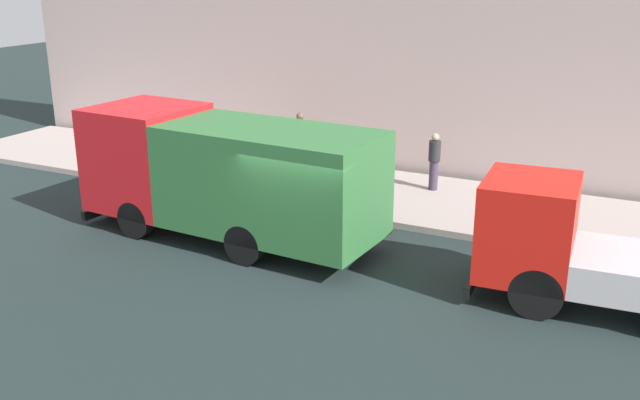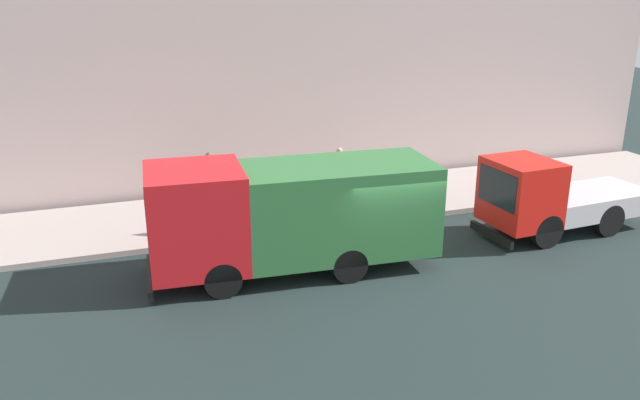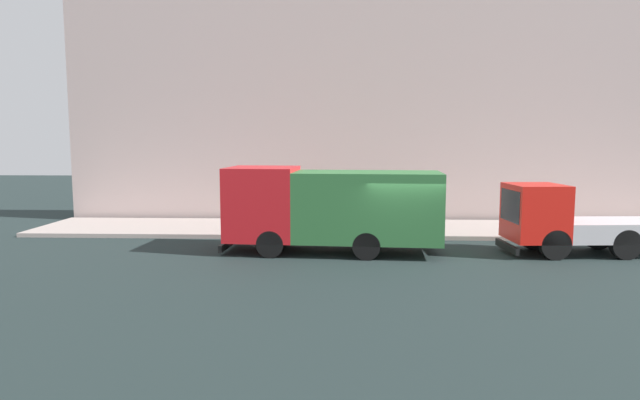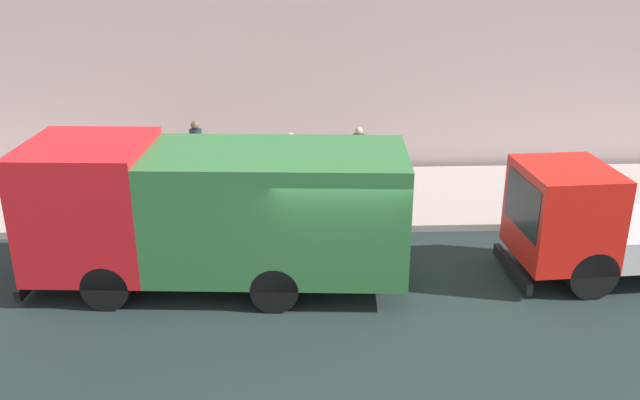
{
  "view_description": "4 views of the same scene",
  "coord_description": "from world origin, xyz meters",
  "px_view_note": "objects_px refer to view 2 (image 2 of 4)",
  "views": [
    {
      "loc": [
        -12.68,
        -6.59,
        6.24
      ],
      "look_at": [
        0.86,
        0.08,
        1.23
      ],
      "focal_mm": 40.44,
      "sensor_mm": 36.0,
      "label": 1
    },
    {
      "loc": [
        -13.92,
        6.66,
        7.08
      ],
      "look_at": [
        1.65,
        1.29,
        1.5
      ],
      "focal_mm": 35.58,
      "sensor_mm": 36.0,
      "label": 2
    },
    {
      "loc": [
        -17.49,
        2.08,
        3.86
      ],
      "look_at": [
        1.17,
        2.81,
        1.76
      ],
      "focal_mm": 29.98,
      "sensor_mm": 36.0,
      "label": 3
    },
    {
      "loc": [
        -11.69,
        0.87,
        6.6
      ],
      "look_at": [
        0.65,
        0.35,
        1.77
      ],
      "focal_mm": 38.28,
      "sensor_mm": 36.0,
      "label": 4
    }
  ],
  "objects_px": {
    "pedestrian_standing": "(296,179)",
    "small_flatbed_truck": "(551,198)",
    "traffic_cone_orange": "(159,222)",
    "large_utility_truck": "(291,212)",
    "street_sign_post": "(247,189)",
    "pedestrian_third": "(339,169)",
    "pedestrian_walking": "(210,175)"
  },
  "relations": [
    {
      "from": "large_utility_truck",
      "to": "traffic_cone_orange",
      "type": "xyz_separation_m",
      "value": [
        3.29,
        3.07,
        -1.09
      ]
    },
    {
      "from": "pedestrian_standing",
      "to": "pedestrian_third",
      "type": "height_order",
      "value": "pedestrian_standing"
    },
    {
      "from": "traffic_cone_orange",
      "to": "large_utility_truck",
      "type": "bearing_deg",
      "value": -137.03
    },
    {
      "from": "pedestrian_walking",
      "to": "pedestrian_standing",
      "type": "bearing_deg",
      "value": 160.8
    },
    {
      "from": "large_utility_truck",
      "to": "traffic_cone_orange",
      "type": "relative_size",
      "value": 10.42
    },
    {
      "from": "small_flatbed_truck",
      "to": "pedestrian_walking",
      "type": "xyz_separation_m",
      "value": [
        5.79,
        9.12,
        -0.04
      ]
    },
    {
      "from": "pedestrian_third",
      "to": "street_sign_post",
      "type": "height_order",
      "value": "street_sign_post"
    },
    {
      "from": "pedestrian_standing",
      "to": "traffic_cone_orange",
      "type": "xyz_separation_m",
      "value": [
        -1.15,
        4.56,
        -0.54
      ]
    },
    {
      "from": "small_flatbed_truck",
      "to": "pedestrian_walking",
      "type": "relative_size",
      "value": 3.26
    },
    {
      "from": "street_sign_post",
      "to": "pedestrian_third",
      "type": "bearing_deg",
      "value": -55.53
    },
    {
      "from": "small_flatbed_truck",
      "to": "large_utility_truck",
      "type": "bearing_deg",
      "value": 86.39
    },
    {
      "from": "pedestrian_standing",
      "to": "traffic_cone_orange",
      "type": "distance_m",
      "value": 4.73
    },
    {
      "from": "pedestrian_walking",
      "to": "pedestrian_third",
      "type": "bearing_deg",
      "value": -177.96
    },
    {
      "from": "large_utility_truck",
      "to": "pedestrian_walking",
      "type": "relative_size",
      "value": 4.4
    },
    {
      "from": "pedestrian_standing",
      "to": "street_sign_post",
      "type": "relative_size",
      "value": 0.78
    },
    {
      "from": "pedestrian_third",
      "to": "traffic_cone_orange",
      "type": "bearing_deg",
      "value": -129.43
    },
    {
      "from": "large_utility_truck",
      "to": "pedestrian_walking",
      "type": "xyz_separation_m",
      "value": [
        5.78,
        1.11,
        -0.54
      ]
    },
    {
      "from": "pedestrian_standing",
      "to": "street_sign_post",
      "type": "bearing_deg",
      "value": -127.75
    },
    {
      "from": "pedestrian_third",
      "to": "traffic_cone_orange",
      "type": "height_order",
      "value": "pedestrian_third"
    },
    {
      "from": "traffic_cone_orange",
      "to": "pedestrian_third",
      "type": "bearing_deg",
      "value": -72.39
    },
    {
      "from": "large_utility_truck",
      "to": "pedestrian_standing",
      "type": "bearing_deg",
      "value": -14.76
    },
    {
      "from": "small_flatbed_truck",
      "to": "pedestrian_walking",
      "type": "distance_m",
      "value": 10.81
    },
    {
      "from": "small_flatbed_truck",
      "to": "pedestrian_standing",
      "type": "xyz_separation_m",
      "value": [
        4.45,
        6.52,
        -0.05
      ]
    },
    {
      "from": "pedestrian_walking",
      "to": "pedestrian_standing",
      "type": "relative_size",
      "value": 0.99
    },
    {
      "from": "pedestrian_standing",
      "to": "pedestrian_third",
      "type": "xyz_separation_m",
      "value": [
        0.87,
        -1.83,
        -0.05
      ]
    },
    {
      "from": "pedestrian_walking",
      "to": "traffic_cone_orange",
      "type": "bearing_deg",
      "value": 59.85
    },
    {
      "from": "pedestrian_walking",
      "to": "street_sign_post",
      "type": "height_order",
      "value": "street_sign_post"
    },
    {
      "from": "pedestrian_standing",
      "to": "small_flatbed_truck",
      "type": "bearing_deg",
      "value": -23.31
    },
    {
      "from": "small_flatbed_truck",
      "to": "pedestrian_standing",
      "type": "relative_size",
      "value": 3.24
    },
    {
      "from": "large_utility_truck",
      "to": "pedestrian_standing",
      "type": "relative_size",
      "value": 4.38
    },
    {
      "from": "pedestrian_walking",
      "to": "traffic_cone_orange",
      "type": "relative_size",
      "value": 2.37
    },
    {
      "from": "pedestrian_third",
      "to": "traffic_cone_orange",
      "type": "distance_m",
      "value": 6.72
    }
  ]
}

